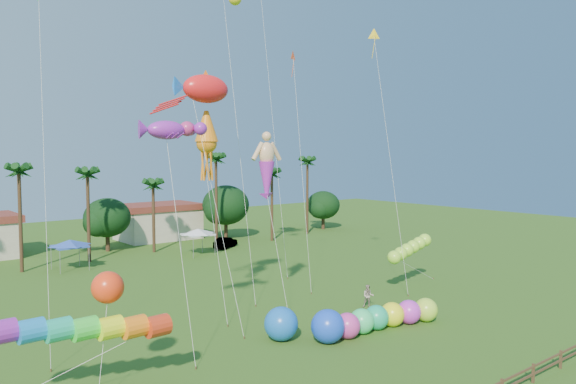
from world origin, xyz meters
TOP-DOWN VIEW (x-y plane):
  - ground at (0.00, 0.00)m, footprint 160.00×160.00m
  - tree_line at (3.57, 44.00)m, footprint 69.46×8.91m
  - buildings_row at (-3.09, 50.00)m, footprint 35.00×7.00m
  - tent_row at (-6.00, 36.33)m, footprint 31.00×4.00m
  - car_b at (13.08, 38.08)m, footprint 4.23×3.36m
  - spectator_b at (6.91, 8.86)m, footprint 1.05×1.05m
  - caterpillar_inflatable at (2.71, 4.67)m, footprint 10.28×3.06m
  - blue_ball at (-2.89, 7.15)m, footprint 2.12×2.12m
  - rainbow_tube at (-13.99, 5.51)m, footprint 10.45×2.81m
  - green_worm at (12.06, 10.69)m, footprint 9.63×3.62m
  - orange_ball_kite at (-13.96, 6.84)m, footprint 2.11×2.18m
  - merman_kite at (0.89, 13.57)m, footprint 2.26×4.94m
  - fish_kite at (-4.03, 13.96)m, footprint 5.42×6.60m
  - squid_kite at (-3.62, 14.60)m, footprint 1.83×3.97m
  - lobster_kite at (-9.19, 9.75)m, footprint 4.40×4.93m
  - delta_kite_red at (7.21, 18.03)m, footprint 1.60×3.98m
  - delta_kite_yellow at (11.88, 12.96)m, footprint 1.09×4.54m

SIDE VIEW (x-z plane):
  - ground at x=0.00m, z-range 0.00..0.00m
  - car_b at x=13.08m, z-range 0.00..1.35m
  - spectator_b at x=6.91m, z-range 0.00..1.72m
  - caterpillar_inflatable at x=2.71m, z-range -0.17..1.92m
  - blue_ball at x=-2.89m, z-range 0.00..2.12m
  - buildings_row at x=-3.09m, z-range 0.00..4.00m
  - tent_row at x=-6.00m, z-range 2.45..3.05m
  - green_worm at x=12.06m, z-range 1.13..4.76m
  - rainbow_tube at x=-13.99m, z-range 1.30..4.99m
  - tree_line at x=3.57m, z-range -1.22..9.78m
  - orange_ball_kite at x=-13.96m, z-range 2.16..8.08m
  - merman_kite at x=0.89m, z-range 3.99..16.79m
  - squid_kite at x=-3.62m, z-range 5.00..19.71m
  - lobster_kite at x=-9.19m, z-range 6.09..19.84m
  - fish_kite at x=-4.03m, z-range 7.48..24.59m
  - delta_kite_red at x=7.21m, z-range 9.21..29.74m
  - delta_kite_yellow at x=11.88m, z-range 10.03..32.20m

